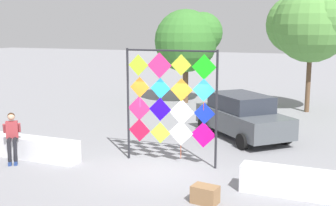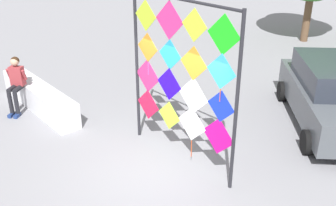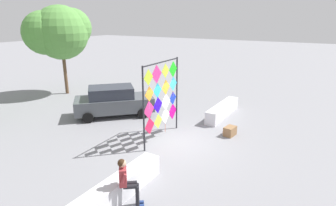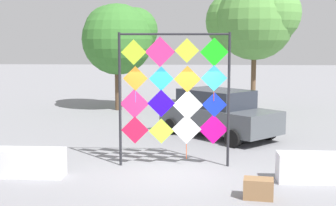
# 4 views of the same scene
# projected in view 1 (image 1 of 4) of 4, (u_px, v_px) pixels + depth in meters

# --- Properties ---
(ground) EXTENTS (120.00, 120.00, 0.00)m
(ground) POSITION_uv_depth(u_px,v_px,m) (160.00, 170.00, 12.59)
(ground) COLOR gray
(plaza_ledge_left) EXTENTS (3.61, 0.58, 0.69)m
(plaza_ledge_left) POSITION_uv_depth(u_px,v_px,m) (28.00, 148.00, 13.68)
(plaza_ledge_left) COLOR silver
(plaza_ledge_left) RESTS_ON ground
(plaza_ledge_right) EXTENTS (3.61, 0.58, 0.69)m
(plaza_ledge_right) POSITION_uv_depth(u_px,v_px,m) (315.00, 185.00, 10.40)
(plaza_ledge_right) COLOR silver
(plaza_ledge_right) RESTS_ON ground
(kite_display_rack) EXTENTS (2.91, 0.17, 3.51)m
(kite_display_rack) POSITION_uv_depth(u_px,v_px,m) (171.00, 99.00, 12.87)
(kite_display_rack) COLOR #232328
(kite_display_rack) RESTS_ON ground
(seated_vendor) EXTENTS (0.70, 0.74, 1.54)m
(seated_vendor) POSITION_uv_depth(u_px,v_px,m) (12.00, 133.00, 13.20)
(seated_vendor) COLOR black
(seated_vendor) RESTS_ON ground
(parked_car) EXTENTS (4.29, 4.27, 1.64)m
(parked_car) POSITION_uv_depth(u_px,v_px,m) (242.00, 116.00, 16.23)
(parked_car) COLOR #4C5156
(parked_car) RESTS_ON ground
(cardboard_box_large) EXTENTS (0.67, 0.49, 0.42)m
(cardboard_box_large) POSITION_uv_depth(u_px,v_px,m) (205.00, 194.00, 10.18)
(cardboard_box_large) COLOR olive
(cardboard_box_large) RESTS_ON ground
(tree_palm_like) EXTENTS (3.70, 3.82, 5.13)m
(tree_palm_like) POSITION_uv_depth(u_px,v_px,m) (188.00, 38.00, 23.48)
(tree_palm_like) COLOR brown
(tree_palm_like) RESTS_ON ground
(tree_far_right) EXTENTS (4.35, 3.91, 6.11)m
(tree_far_right) POSITION_uv_depth(u_px,v_px,m) (310.00, 24.00, 20.66)
(tree_far_right) COLOR brown
(tree_far_right) RESTS_ON ground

